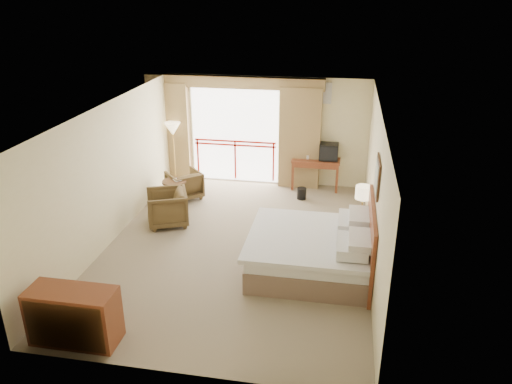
% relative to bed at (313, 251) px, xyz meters
% --- Properties ---
extents(floor, '(7.00, 7.00, 0.00)m').
position_rel_bed_xyz_m(floor, '(-1.50, 0.60, -0.38)').
color(floor, '#82745C').
rests_on(floor, ground).
extents(ceiling, '(7.00, 7.00, 0.00)m').
position_rel_bed_xyz_m(ceiling, '(-1.50, 0.60, 2.32)').
color(ceiling, white).
rests_on(ceiling, wall_back).
extents(wall_back, '(5.00, 0.00, 5.00)m').
position_rel_bed_xyz_m(wall_back, '(-1.50, 4.10, 0.97)').
color(wall_back, beige).
rests_on(wall_back, ground).
extents(wall_front, '(5.00, 0.00, 5.00)m').
position_rel_bed_xyz_m(wall_front, '(-1.50, -2.90, 0.97)').
color(wall_front, beige).
rests_on(wall_front, ground).
extents(wall_left, '(0.00, 7.00, 7.00)m').
position_rel_bed_xyz_m(wall_left, '(-4.00, 0.60, 0.97)').
color(wall_left, beige).
rests_on(wall_left, ground).
extents(wall_right, '(0.00, 7.00, 7.00)m').
position_rel_bed_xyz_m(wall_right, '(1.00, 0.60, 0.97)').
color(wall_right, beige).
rests_on(wall_right, ground).
extents(balcony_door, '(2.40, 0.00, 2.40)m').
position_rel_bed_xyz_m(balcony_door, '(-2.30, 4.08, 0.82)').
color(balcony_door, white).
rests_on(balcony_door, wall_back).
extents(balcony_railing, '(2.09, 0.03, 1.02)m').
position_rel_bed_xyz_m(balcony_railing, '(-2.30, 4.06, 0.44)').
color(balcony_railing, '#AA190E').
rests_on(balcony_railing, wall_back).
extents(curtain_left, '(1.00, 0.26, 2.50)m').
position_rel_bed_xyz_m(curtain_left, '(-3.95, 3.95, 0.87)').
color(curtain_left, olive).
rests_on(curtain_left, wall_back).
extents(curtain_right, '(1.00, 0.26, 2.50)m').
position_rel_bed_xyz_m(curtain_right, '(-0.65, 3.95, 0.87)').
color(curtain_right, olive).
rests_on(curtain_right, wall_back).
extents(valance, '(4.40, 0.22, 0.28)m').
position_rel_bed_xyz_m(valance, '(-2.30, 3.98, 2.17)').
color(valance, olive).
rests_on(valance, wall_back).
extents(hvac_vent, '(0.50, 0.04, 0.50)m').
position_rel_bed_xyz_m(hvac_vent, '(-0.20, 4.07, 1.97)').
color(hvac_vent, silver).
rests_on(hvac_vent, wall_back).
extents(bed, '(2.13, 2.06, 0.97)m').
position_rel_bed_xyz_m(bed, '(0.00, 0.00, 0.00)').
color(bed, brown).
rests_on(bed, floor).
extents(headboard, '(0.06, 2.10, 1.30)m').
position_rel_bed_xyz_m(headboard, '(0.96, 0.00, 0.27)').
color(headboard, brown).
rests_on(headboard, wall_right).
extents(framed_art, '(0.04, 0.72, 0.60)m').
position_rel_bed_xyz_m(framed_art, '(0.97, 0.00, 1.47)').
color(framed_art, black).
rests_on(framed_art, wall_right).
extents(nightstand, '(0.39, 0.46, 0.54)m').
position_rel_bed_xyz_m(nightstand, '(0.85, 1.35, -0.10)').
color(nightstand, brown).
rests_on(nightstand, floor).
extents(table_lamp, '(0.31, 0.31, 0.55)m').
position_rel_bed_xyz_m(table_lamp, '(0.85, 1.40, 0.59)').
color(table_lamp, tan).
rests_on(table_lamp, nightstand).
extents(phone, '(0.23, 0.19, 0.09)m').
position_rel_bed_xyz_m(phone, '(0.80, 1.20, 0.21)').
color(phone, black).
rests_on(phone, nightstand).
extents(desk, '(1.17, 0.57, 0.77)m').
position_rel_bed_xyz_m(desk, '(-0.23, 3.94, 0.22)').
color(desk, brown).
rests_on(desk, floor).
extents(tv, '(0.45, 0.36, 0.41)m').
position_rel_bed_xyz_m(tv, '(0.07, 3.88, 0.59)').
color(tv, black).
rests_on(tv, desk).
extents(coffee_maker, '(0.14, 0.14, 0.29)m').
position_rel_bed_xyz_m(coffee_maker, '(-0.58, 3.89, 0.53)').
color(coffee_maker, black).
rests_on(coffee_maker, desk).
extents(cup, '(0.09, 0.09, 0.10)m').
position_rel_bed_xyz_m(cup, '(-0.43, 3.84, 0.44)').
color(cup, white).
rests_on(cup, desk).
extents(wastebasket, '(0.25, 0.25, 0.27)m').
position_rel_bed_xyz_m(wastebasket, '(-0.49, 3.14, -0.24)').
color(wastebasket, black).
rests_on(wastebasket, floor).
extents(armchair_far, '(1.02, 1.02, 0.67)m').
position_rel_bed_xyz_m(armchair_far, '(-3.24, 2.71, -0.38)').
color(armchair_far, '#46351D').
rests_on(armchair_far, floor).
extents(armchair_near, '(1.07, 1.06, 0.75)m').
position_rel_bed_xyz_m(armchair_near, '(-3.16, 1.30, -0.38)').
color(armchair_near, '#46351D').
rests_on(armchair_near, floor).
extents(side_table, '(0.55, 0.55, 0.59)m').
position_rel_bed_xyz_m(side_table, '(-3.32, 2.26, 0.03)').
color(side_table, black).
rests_on(side_table, floor).
extents(book, '(0.25, 0.25, 0.02)m').
position_rel_bed_xyz_m(book, '(-3.32, 2.26, 0.22)').
color(book, white).
rests_on(book, side_table).
extents(floor_lamp, '(0.40, 0.40, 1.57)m').
position_rel_bed_xyz_m(floor_lamp, '(-3.78, 3.65, 0.98)').
color(floor_lamp, tan).
rests_on(floor_lamp, floor).
extents(dresser, '(1.25, 0.53, 0.83)m').
position_rel_bed_xyz_m(dresser, '(-3.18, -2.52, 0.04)').
color(dresser, brown).
rests_on(dresser, floor).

